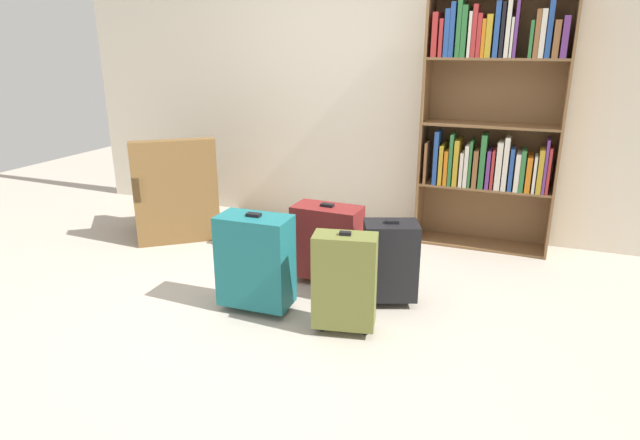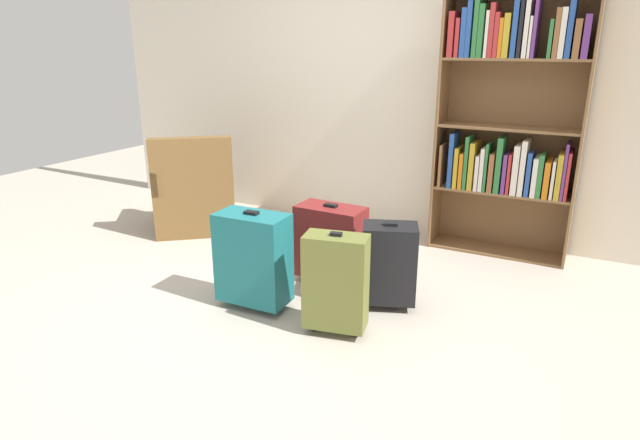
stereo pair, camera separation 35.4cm
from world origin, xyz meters
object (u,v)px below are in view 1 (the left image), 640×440
Objects in this scene: bookshelf at (491,114)px; armchair at (176,200)px; mug at (219,239)px; suitcase_olive at (344,281)px; suitcase_teal at (255,261)px; suitcase_dark_red at (327,242)px; suitcase_black at (390,260)px.

armchair is at bearing -165.04° from bookshelf.
suitcase_olive is (1.49, -1.03, 0.29)m from mug.
mug is 1.33m from suitcase_teal.
bookshelf reaches higher than suitcase_olive.
mug is 1.83m from suitcase_olive.
suitcase_olive reaches higher than suitcase_dark_red.
mug is 0.18× the size of suitcase_teal.
suitcase_teal is at bearing -38.01° from armchair.
suitcase_teal is at bearing -152.40° from suitcase_black.
suitcase_teal is (1.37, -1.07, 0.03)m from armchair.
bookshelf is at bearing 71.68° from suitcase_olive.
suitcase_teal reaches higher than suitcase_black.
suitcase_black is 0.91× the size of suitcase_olive.
mug is 1.76m from suitcase_black.
suitcase_dark_red is 0.92× the size of suitcase_olive.
suitcase_dark_red is 0.90× the size of suitcase_teal.
suitcase_teal reaches higher than mug.
suitcase_dark_red is at bearing 161.75° from suitcase_black.
suitcase_olive is (0.62, -0.07, -0.01)m from suitcase_teal.
mug is 0.21× the size of suitcase_black.
suitcase_dark_red is at bearing -16.87° from armchair.
suitcase_dark_red is (-0.96, -1.20, -0.81)m from bookshelf.
armchair is 0.58m from mug.
armchair is 2.30m from suitcase_olive.
bookshelf is 3.10× the size of suitcase_teal.
suitcase_olive is at bearing -34.52° from mug.
bookshelf reaches higher than suitcase_teal.
bookshelf reaches higher than armchair.
suitcase_black is at bearing -18.25° from suitcase_dark_red.
armchair reaches higher than suitcase_dark_red.
bookshelf reaches higher than suitcase_dark_red.
armchair is at bearing 163.13° from suitcase_dark_red.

